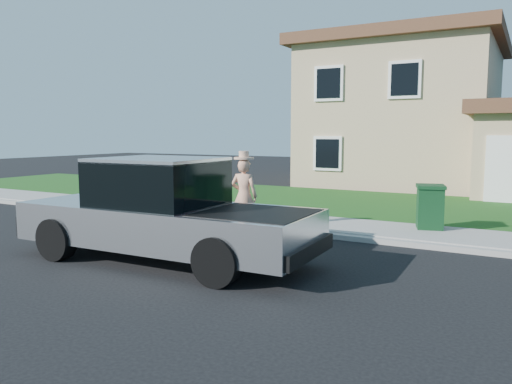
# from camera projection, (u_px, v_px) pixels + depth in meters

# --- Properties ---
(ground) EXTENTS (80.00, 80.00, 0.00)m
(ground) POSITION_uv_depth(u_px,v_px,m) (206.00, 257.00, 10.04)
(ground) COLOR black
(ground) RESTS_ON ground
(curb) EXTENTS (40.00, 0.20, 0.12)m
(curb) POSITION_uv_depth(u_px,v_px,m) (309.00, 233.00, 12.07)
(curb) COLOR gray
(curb) RESTS_ON ground
(sidewalk) EXTENTS (40.00, 2.00, 0.15)m
(sidewalk) POSITION_uv_depth(u_px,v_px,m) (325.00, 226.00, 13.02)
(sidewalk) COLOR gray
(sidewalk) RESTS_ON ground
(lawn) EXTENTS (40.00, 7.00, 0.10)m
(lawn) POSITION_uv_depth(u_px,v_px,m) (374.00, 205.00, 16.93)
(lawn) COLOR #124015
(lawn) RESTS_ON ground
(house) EXTENTS (14.00, 11.30, 6.85)m
(house) POSITION_uv_depth(u_px,v_px,m) (430.00, 118.00, 23.25)
(house) COLOR tan
(house) RESTS_ON ground
(pickup_truck) EXTENTS (6.16, 2.38, 2.00)m
(pickup_truck) POSITION_uv_depth(u_px,v_px,m) (164.00, 213.00, 9.64)
(pickup_truck) COLOR black
(pickup_truck) RESTS_ON ground
(woman) EXTENTS (0.74, 0.55, 2.04)m
(woman) POSITION_uv_depth(u_px,v_px,m) (244.00, 195.00, 12.32)
(woman) COLOR #E8A37F
(woman) RESTS_ON ground
(trash_bin) EXTENTS (0.83, 0.90, 1.07)m
(trash_bin) POSITION_uv_depth(u_px,v_px,m) (430.00, 206.00, 12.22)
(trash_bin) COLOR #0E3417
(trash_bin) RESTS_ON sidewalk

